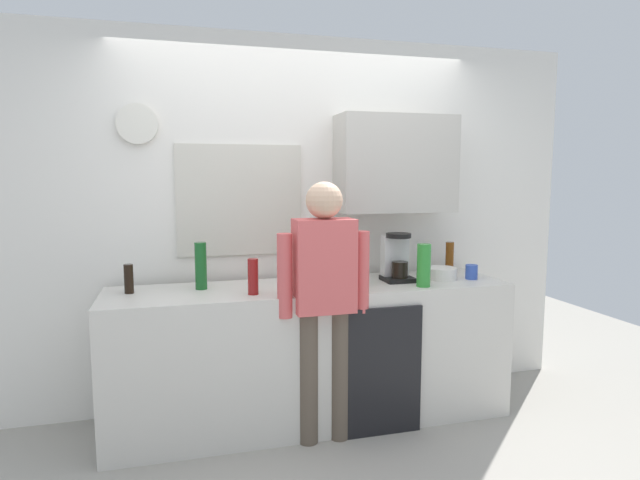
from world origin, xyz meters
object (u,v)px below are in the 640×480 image
(bottle_dark_sauce, at_px, (129,279))
(potted_plant, at_px, (356,265))
(bottle_red_vinegar, at_px, (253,277))
(mixing_bowl, at_px, (441,273))
(person_at_sink, at_px, (324,290))
(bottle_green_wine, at_px, (201,266))
(bottle_clear_soda, at_px, (424,265))
(cup_blue_mug, at_px, (471,272))
(bottle_amber_beer, at_px, (450,257))
(dish_soap, at_px, (322,279))
(coffee_maker, at_px, (397,259))

(bottle_dark_sauce, distance_m, potted_plant, 1.43)
(bottle_red_vinegar, height_order, potted_plant, potted_plant)
(bottle_red_vinegar, xyz_separation_m, mixing_bowl, (1.33, 0.14, -0.07))
(person_at_sink, bearing_deg, potted_plant, 34.70)
(bottle_green_wine, xyz_separation_m, bottle_clear_soda, (1.40, -0.30, -0.01))
(bottle_green_wine, bearing_deg, bottle_red_vinegar, -38.64)
(cup_blue_mug, relative_size, potted_plant, 0.43)
(bottle_amber_beer, relative_size, potted_plant, 1.00)
(bottle_dark_sauce, bearing_deg, cup_blue_mug, -3.84)
(mixing_bowl, height_order, person_at_sink, person_at_sink)
(bottle_red_vinegar, xyz_separation_m, bottle_dark_sauce, (-0.73, 0.23, -0.02))
(bottle_red_vinegar, relative_size, bottle_amber_beer, 0.96)
(bottle_red_vinegar, height_order, bottle_dark_sauce, bottle_red_vinegar)
(bottle_green_wine, height_order, dish_soap, bottle_green_wine)
(potted_plant, relative_size, person_at_sink, 0.14)
(bottle_clear_soda, distance_m, person_at_sink, 0.71)
(bottle_green_wine, bearing_deg, coffee_maker, -2.92)
(bottle_red_vinegar, distance_m, dish_soap, 0.43)
(bottle_dark_sauce, height_order, bottle_green_wine, bottle_green_wine)
(coffee_maker, distance_m, bottle_dark_sauce, 1.75)
(bottle_red_vinegar, height_order, dish_soap, bottle_red_vinegar)
(bottle_dark_sauce, height_order, potted_plant, potted_plant)
(bottle_amber_beer, xyz_separation_m, mixing_bowl, (-0.17, -0.19, -0.08))
(bottle_red_vinegar, height_order, bottle_clear_soda, bottle_clear_soda)
(bottle_red_vinegar, distance_m, bottle_clear_soda, 1.11)
(bottle_clear_soda, relative_size, mixing_bowl, 1.27)
(cup_blue_mug, bearing_deg, bottle_dark_sauce, 176.16)
(bottle_green_wine, distance_m, cup_blue_mug, 1.85)
(bottle_clear_soda, bearing_deg, mixing_bowl, 41.16)
(bottle_amber_beer, height_order, mixing_bowl, bottle_amber_beer)
(bottle_clear_soda, height_order, dish_soap, bottle_clear_soda)
(potted_plant, bearing_deg, coffee_maker, 10.98)
(bottle_clear_soda, bearing_deg, cup_blue_mug, 17.87)
(cup_blue_mug, bearing_deg, bottle_clear_soda, -162.13)
(bottle_amber_beer, bearing_deg, person_at_sink, -156.25)
(potted_plant, bearing_deg, mixing_bowl, 2.72)
(bottle_dark_sauce, bearing_deg, bottle_green_wine, 0.88)
(dish_soap, bearing_deg, cup_blue_mug, 4.99)
(coffee_maker, bearing_deg, cup_blue_mug, -9.93)
(bottle_green_wine, relative_size, dish_soap, 1.67)
(bottle_green_wine, relative_size, potted_plant, 1.30)
(bottle_amber_beer, distance_m, potted_plant, 0.84)
(bottle_green_wine, xyz_separation_m, person_at_sink, (0.70, -0.39, -0.12))
(coffee_maker, height_order, potted_plant, coffee_maker)
(bottle_clear_soda, distance_m, mixing_bowl, 0.32)
(bottle_dark_sauce, xyz_separation_m, bottle_green_wine, (0.43, 0.01, 0.06))
(dish_soap, bearing_deg, coffee_maker, 18.01)
(bottle_amber_beer, distance_m, dish_soap, 1.13)
(bottle_green_wine, distance_m, person_at_sink, 0.81)
(coffee_maker, height_order, cup_blue_mug, coffee_maker)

